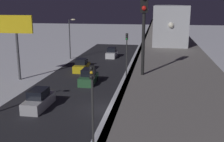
# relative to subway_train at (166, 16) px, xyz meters

# --- Properties ---
(ground_plane) EXTENTS (240.00, 240.00, 0.00)m
(ground_plane) POSITION_rel_subway_train_xyz_m (6.03, 15.74, -8.58)
(ground_plane) COLOR white
(avenue_asphalt) EXTENTS (11.00, 91.26, 0.01)m
(avenue_asphalt) POSITION_rel_subway_train_xyz_m (11.32, 15.74, -8.58)
(avenue_asphalt) COLOR #28282D
(avenue_asphalt) RESTS_ON ground_plane
(elevated_railway) EXTENTS (5.00, 91.26, 6.80)m
(elevated_railway) POSITION_rel_subway_train_xyz_m (0.09, 15.74, -2.71)
(elevated_railway) COLOR gray
(elevated_railway) RESTS_ON ground_plane
(subway_train) EXTENTS (2.94, 36.87, 3.40)m
(subway_train) POSITION_rel_subway_train_xyz_m (0.00, 0.00, 0.00)
(subway_train) COLOR #B7BABF
(subway_train) RESTS_ON elevated_railway
(rail_signal) EXTENTS (0.36, 0.41, 4.00)m
(rail_signal) POSITION_rel_subway_train_xyz_m (1.72, 27.41, 0.95)
(rail_signal) COLOR black
(rail_signal) RESTS_ON elevated_railway
(sedan_green) EXTENTS (1.91, 4.37, 1.97)m
(sedan_green) POSITION_rel_subway_train_xyz_m (9.92, 6.75, -7.80)
(sedan_green) COLOR #2D6038
(sedan_green) RESTS_ON ground_plane
(sedan_white) EXTENTS (1.80, 4.33, 1.97)m
(sedan_white) POSITION_rel_subway_train_xyz_m (9.92, -12.07, -7.78)
(sedan_white) COLOR silver
(sedan_white) RESTS_ON ground_plane
(sedan_yellow) EXTENTS (1.80, 4.09, 1.97)m
(sedan_yellow) POSITION_rel_subway_train_xyz_m (12.72, 0.14, -7.78)
(sedan_yellow) COLOR gold
(sedan_yellow) RESTS_ON ground_plane
(sedan_silver) EXTENTS (1.80, 4.72, 1.97)m
(sedan_silver) POSITION_rel_subway_train_xyz_m (12.72, 16.25, -7.78)
(sedan_silver) COLOR #B2B2B7
(sedan_silver) RESTS_ON ground_plane
(traffic_light_near) EXTENTS (0.32, 0.44, 6.40)m
(traffic_light_near) POSITION_rel_subway_train_xyz_m (5.22, 23.92, -4.38)
(traffic_light_near) COLOR #2D2D2D
(traffic_light_near) RESTS_ON ground_plane
(traffic_light_mid) EXTENTS (0.32, 0.44, 6.40)m
(traffic_light_mid) POSITION_rel_subway_train_xyz_m (5.22, 3.31, -4.38)
(traffic_light_mid) COLOR #2D2D2D
(traffic_light_mid) RESTS_ON ground_plane
(commercial_billboard) EXTENTS (4.80, 0.36, 8.90)m
(commercial_billboard) POSITION_rel_subway_train_xyz_m (19.92, 6.52, -1.75)
(commercial_billboard) COLOR #4C4C51
(commercial_billboard) RESTS_ON ground_plane
(street_lamp_far) EXTENTS (1.35, 0.44, 7.65)m
(street_lamp_far) POSITION_rel_subway_train_xyz_m (17.40, -9.26, -3.77)
(street_lamp_far) COLOR #38383D
(street_lamp_far) RESTS_ON ground_plane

